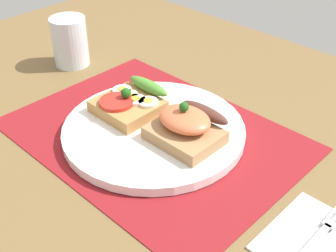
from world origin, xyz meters
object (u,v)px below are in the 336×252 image
(plate, at_px, (154,130))
(fork, at_px, (318,237))
(sandwich_egg_tomato, at_px, (129,103))
(sandwich_salmon, at_px, (187,126))
(napkin, at_px, (321,245))
(drinking_glass, at_px, (70,42))

(plate, xyz_separation_m, fork, (0.28, -0.01, -0.00))
(sandwich_egg_tomato, xyz_separation_m, sandwich_salmon, (0.11, 0.01, 0.01))
(napkin, height_order, fork, fork)
(plate, bearing_deg, sandwich_salmon, 12.99)
(plate, xyz_separation_m, drinking_glass, (-0.29, 0.06, 0.04))
(sandwich_egg_tomato, height_order, napkin, sandwich_egg_tomato)
(sandwich_egg_tomato, height_order, drinking_glass, drinking_glass)
(sandwich_egg_tomato, relative_size, napkin, 0.83)
(sandwich_salmon, distance_m, fork, 0.23)
(sandwich_salmon, bearing_deg, napkin, -7.66)
(drinking_glass, bearing_deg, napkin, -7.65)
(sandwich_egg_tomato, bearing_deg, plate, -4.17)
(drinking_glass, bearing_deg, fork, -7.35)
(plate, relative_size, sandwich_egg_tomato, 2.68)
(sandwich_egg_tomato, relative_size, fork, 0.79)
(plate, distance_m, sandwich_egg_tomato, 0.06)
(sandwich_salmon, relative_size, napkin, 0.80)
(napkin, distance_m, fork, 0.01)
(sandwich_salmon, height_order, drinking_glass, drinking_glass)
(napkin, distance_m, drinking_glass, 0.58)
(plate, xyz_separation_m, sandwich_egg_tomato, (-0.06, 0.00, 0.02))
(sandwich_egg_tomato, distance_m, fork, 0.34)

